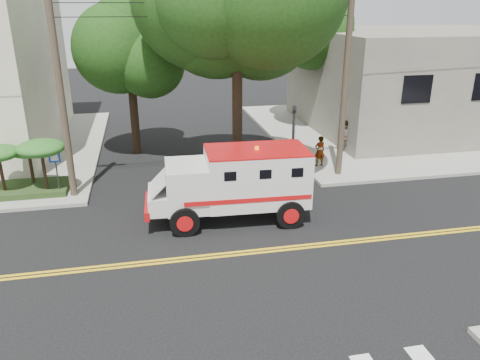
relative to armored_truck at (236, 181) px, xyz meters
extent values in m
plane|color=black|center=(-0.66, -2.62, -1.55)|extent=(100.00, 100.00, 0.00)
cube|color=gray|center=(12.84, 10.88, -1.47)|extent=(17.00, 17.00, 0.15)
cube|color=#676258|center=(14.34, 11.38, 1.60)|extent=(14.00, 12.00, 6.00)
cylinder|color=#382D23|center=(-6.26, 3.38, 2.95)|extent=(0.28, 0.28, 9.00)
cylinder|color=#382D23|center=(5.64, 3.58, 2.95)|extent=(0.28, 0.28, 9.00)
cylinder|color=black|center=(0.84, 3.88, 1.95)|extent=(0.44, 0.44, 7.00)
sphere|color=#17350E|center=(0.84, 3.88, 5.45)|extent=(5.32, 5.32, 5.32)
sphere|color=#17350E|center=(1.98, 3.12, 6.02)|extent=(4.56, 4.56, 4.56)
cylinder|color=black|center=(-3.66, 9.38, 1.25)|extent=(0.44, 0.44, 5.60)
sphere|color=#17350E|center=(-3.66, 9.38, 4.05)|extent=(3.92, 3.92, 3.92)
sphere|color=#17350E|center=(-2.82, 8.82, 4.47)|extent=(3.36, 3.36, 3.36)
cylinder|color=black|center=(7.84, 13.38, 1.43)|extent=(0.44, 0.44, 5.95)
sphere|color=#17350E|center=(7.84, 13.38, 4.40)|extent=(4.20, 4.20, 4.20)
sphere|color=#17350E|center=(8.74, 12.78, 4.85)|extent=(3.60, 3.60, 3.60)
cylinder|color=#3F3F42|center=(3.14, 2.98, 0.25)|extent=(0.12, 0.12, 3.60)
imported|color=#3F3F42|center=(3.14, 2.98, 1.60)|extent=(0.15, 0.18, 0.90)
cylinder|color=#3F3F42|center=(-6.86, 3.58, -0.55)|extent=(0.06, 0.06, 2.00)
cube|color=#0C33A5|center=(-6.86, 3.52, 0.25)|extent=(0.45, 0.03, 0.45)
cube|color=#1E3314|center=(-8.16, 4.18, -1.28)|extent=(3.20, 2.00, 0.24)
cylinder|color=black|center=(-9.06, 3.88, -0.40)|extent=(0.14, 0.14, 1.52)
cylinder|color=black|center=(-8.06, 4.58, -0.48)|extent=(0.14, 0.14, 1.36)
ellipsoid|color=#225218|center=(-8.06, 4.58, 0.29)|extent=(1.55, 1.55, 0.54)
cylinder|color=black|center=(-7.36, 3.68, -0.32)|extent=(0.14, 0.14, 1.68)
ellipsoid|color=#225218|center=(-7.36, 3.68, 0.63)|extent=(1.91, 1.91, 0.66)
cube|color=silver|center=(0.77, -0.03, 0.12)|extent=(3.80, 2.34, 2.00)
cube|color=silver|center=(-1.79, 0.08, -0.07)|extent=(1.61, 2.15, 1.62)
cube|color=black|center=(-2.53, 0.11, 0.35)|extent=(0.13, 1.62, 0.67)
cube|color=silver|center=(-2.79, 0.12, -0.55)|extent=(0.94, 1.94, 0.67)
cube|color=#B80E10|center=(-3.26, 0.14, -0.79)|extent=(0.26, 2.05, 0.33)
cube|color=#B80E10|center=(0.77, -0.03, 1.14)|extent=(3.80, 2.34, 0.06)
cylinder|color=black|center=(-2.03, -0.98, -1.02)|extent=(1.06, 0.35, 1.05)
cylinder|color=black|center=(-1.93, 1.15, -1.02)|extent=(1.06, 0.35, 1.05)
cylinder|color=black|center=(1.77, -1.14, -1.02)|extent=(1.06, 0.35, 1.05)
cylinder|color=black|center=(1.86, 0.99, -1.02)|extent=(1.06, 0.35, 1.05)
imported|color=gray|center=(5.15, 4.81, -0.64)|extent=(0.61, 0.45, 1.52)
imported|color=gray|center=(7.32, 6.76, -0.53)|extent=(1.06, 1.01, 1.73)
camera|label=1|loc=(-3.15, -15.81, 6.13)|focal=35.00mm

